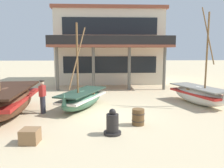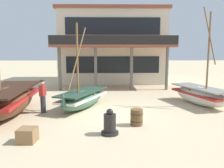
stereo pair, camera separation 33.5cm
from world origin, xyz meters
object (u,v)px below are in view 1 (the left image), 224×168
object	(u,v)px
fishing_boat_near_left	(199,94)
fishing_boat_far_right	(82,99)
fishing_boat_centre_large	(6,101)
wooden_barrel	(138,117)
capstan_winch	(112,124)
cargo_crate	(30,136)
fisherman_by_hull	(43,97)
harbor_building_main	(109,46)

from	to	relation	value
fishing_boat_near_left	fishing_boat_far_right	bearing A→B (deg)	-174.40
fishing_boat_centre_large	wooden_barrel	size ratio (longest dim) A/B	9.30
fishing_boat_centre_large	capstan_winch	distance (m)	5.72
cargo_crate	fishing_boat_near_left	bearing A→B (deg)	33.37
fishing_boat_centre_large	capstan_winch	xyz separation A→B (m)	(5.03, -2.71, -0.36)
fishing_boat_far_right	fishing_boat_near_left	bearing A→B (deg)	5.60
fishing_boat_near_left	capstan_winch	xyz separation A→B (m)	(-5.35, -4.71, -0.19)
fishing_boat_near_left	fisherman_by_hull	size ratio (longest dim) A/B	3.30
fishing_boat_far_right	harbor_building_main	size ratio (longest dim) A/B	0.44
harbor_building_main	wooden_barrel	bearing A→B (deg)	-87.15
cargo_crate	harbor_building_main	size ratio (longest dim) A/B	0.06
fishing_boat_far_right	fisherman_by_hull	distance (m)	2.14
fishing_boat_far_right	fisherman_by_hull	xyz separation A→B (m)	(-1.91, -0.93, 0.29)
capstan_winch	cargo_crate	size ratio (longest dim) A/B	1.66
fisherman_by_hull	wooden_barrel	distance (m)	4.99
fishing_boat_centre_large	wooden_barrel	distance (m)	6.41
fisherman_by_hull	wooden_barrel	size ratio (longest dim) A/B	2.41
fishing_boat_near_left	fishing_boat_centre_large	distance (m)	10.57
fishing_boat_centre_large	fishing_boat_near_left	bearing A→B (deg)	10.94
capstan_winch	cargo_crate	distance (m)	2.96
wooden_barrel	harbor_building_main	distance (m)	14.98
wooden_barrel	cargo_crate	bearing A→B (deg)	-156.60
fishing_boat_centre_large	fisherman_by_hull	distance (m)	1.72
fishing_boat_near_left	wooden_barrel	world-z (taller)	fishing_boat_near_left
fishing_boat_near_left	capstan_winch	size ratio (longest dim) A/B	5.59
fishing_boat_centre_large	capstan_winch	world-z (taller)	fishing_boat_centre_large
fishing_boat_far_right	fisherman_by_hull	size ratio (longest dim) A/B	2.70
fishing_boat_near_left	fishing_boat_centre_large	bearing A→B (deg)	-169.06
fishing_boat_near_left	harbor_building_main	bearing A→B (deg)	114.22
fisherman_by_hull	capstan_winch	size ratio (longest dim) A/B	1.69
fishing_boat_centre_large	cargo_crate	world-z (taller)	fishing_boat_centre_large
fishing_boat_far_right	capstan_winch	bearing A→B (deg)	-70.26
fishing_boat_far_right	capstan_winch	distance (m)	4.30
cargo_crate	fisherman_by_hull	bearing A→B (deg)	97.25
cargo_crate	capstan_winch	bearing A→B (deg)	13.73
harbor_building_main	fisherman_by_hull	bearing A→B (deg)	-106.78
wooden_barrel	harbor_building_main	bearing A→B (deg)	92.85
cargo_crate	harbor_building_main	distance (m)	17.01
fisherman_by_hull	harbor_building_main	world-z (taller)	harbor_building_main
capstan_winch	fishing_boat_centre_large	bearing A→B (deg)	151.70
capstan_winch	cargo_crate	xyz separation A→B (m)	(-2.87, -0.70, -0.14)
capstan_winch	wooden_barrel	size ratio (longest dim) A/B	1.42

